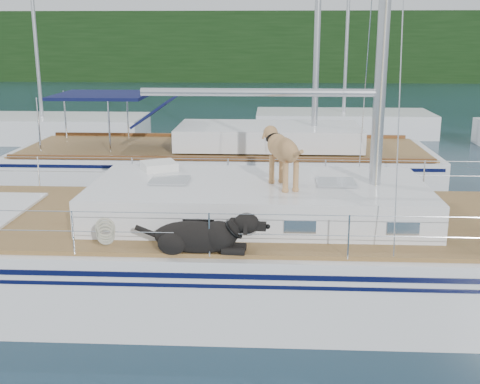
{
  "coord_description": "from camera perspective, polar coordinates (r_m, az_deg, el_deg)",
  "views": [
    {
      "loc": [
        0.98,
        -9.14,
        4.06
      ],
      "look_at": [
        0.5,
        0.2,
        1.6
      ],
      "focal_mm": 45.0,
      "sensor_mm": 36.0,
      "label": 1
    }
  ],
  "objects": [
    {
      "name": "main_sailboat",
      "position": [
        9.77,
        -2.44,
        -5.52
      ],
      "size": [
        12.0,
        3.8,
        14.01
      ],
      "color": "white",
      "rests_on": "ground"
    },
    {
      "name": "tree_line",
      "position": [
        54.16,
        1.95,
        13.59
      ],
      "size": [
        90.0,
        3.0,
        6.0
      ],
      "primitive_type": "cube",
      "color": "black",
      "rests_on": "ground"
    },
    {
      "name": "bg_boat_center",
      "position": [
        25.57,
        9.75,
        6.4
      ],
      "size": [
        7.2,
        3.0,
        11.65
      ],
      "color": "white",
      "rests_on": "ground"
    },
    {
      "name": "bg_boat_west",
      "position": [
        25.08,
        -18.17,
        5.71
      ],
      "size": [
        8.0,
        3.0,
        11.65
      ],
      "color": "white",
      "rests_on": "ground"
    },
    {
      "name": "ground",
      "position": [
        10.04,
        -2.95,
        -9.12
      ],
      "size": [
        120.0,
        120.0,
        0.0
      ],
      "primitive_type": "plane",
      "color": "black",
      "rests_on": "ground"
    },
    {
      "name": "neighbor_sailboat",
      "position": [
        16.22,
        -1.16,
        2.51
      ],
      "size": [
        11.0,
        3.5,
        13.3
      ],
      "color": "white",
      "rests_on": "ground"
    },
    {
      "name": "shore_bank",
      "position": [
        55.45,
        1.95,
        11.14
      ],
      "size": [
        92.0,
        1.0,
        1.2
      ],
      "primitive_type": "cube",
      "color": "#595147",
      "rests_on": "ground"
    }
  ]
}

